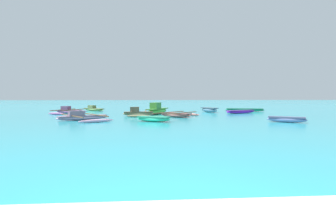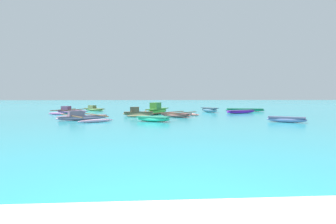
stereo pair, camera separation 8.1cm
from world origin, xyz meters
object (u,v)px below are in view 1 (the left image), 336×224
(moored_boat_0, at_px, (287,119))
(moored_boat_9, at_px, (68,111))
(moored_boat_2, at_px, (245,110))
(moored_boat_1, at_px, (175,115))
(moored_boat_8, at_px, (209,110))
(moored_boat_7, at_px, (157,110))
(moored_boat_4, at_px, (94,109))
(moored_boat_10, at_px, (154,119))
(moored_boat_5, at_px, (82,117))
(moored_boat_6, at_px, (138,113))
(moored_boat_3, at_px, (240,112))

(moored_boat_0, xyz_separation_m, moored_boat_9, (-15.79, 9.69, 0.03))
(moored_boat_2, bearing_deg, moored_boat_1, -124.26)
(moored_boat_0, relative_size, moored_boat_9, 0.50)
(moored_boat_8, bearing_deg, moored_boat_7, -91.96)
(moored_boat_4, height_order, moored_boat_10, moored_boat_4)
(moored_boat_1, relative_size, moored_boat_5, 0.87)
(moored_boat_4, height_order, moored_boat_8, moored_boat_4)
(moored_boat_2, xyz_separation_m, moored_boat_7, (-9.29, -3.28, 0.18))
(moored_boat_0, height_order, moored_boat_5, moored_boat_5)
(moored_boat_1, xyz_separation_m, moored_boat_6, (-2.89, 1.47, 0.06))
(moored_boat_5, distance_m, moored_boat_7, 7.77)
(moored_boat_4, relative_size, moored_boat_7, 0.69)
(moored_boat_2, distance_m, moored_boat_6, 12.26)
(moored_boat_7, bearing_deg, moored_boat_2, -47.24)
(moored_boat_6, bearing_deg, moored_boat_5, -137.32)
(moored_boat_10, bearing_deg, moored_boat_4, 143.06)
(moored_boat_3, bearing_deg, moored_boat_2, 42.26)
(moored_boat_1, bearing_deg, moored_boat_4, 171.88)
(moored_boat_8, height_order, moored_boat_10, moored_boat_8)
(moored_boat_6, distance_m, moored_boat_9, 7.54)
(moored_boat_10, bearing_deg, moored_boat_8, 85.96)
(moored_boat_5, bearing_deg, moored_boat_10, -51.45)
(moored_boat_7, bearing_deg, moored_boat_1, -138.04)
(moored_boat_1, relative_size, moored_boat_8, 1.84)
(moored_boat_3, xyz_separation_m, moored_boat_9, (-15.97, 1.13, 0.06))
(moored_boat_0, height_order, moored_boat_7, moored_boat_7)
(moored_boat_9, bearing_deg, moored_boat_1, -11.57)
(moored_boat_2, xyz_separation_m, moored_boat_5, (-14.48, -9.07, 0.02))
(moored_boat_8, bearing_deg, moored_boat_0, -12.35)
(moored_boat_0, distance_m, moored_boat_7, 11.27)
(moored_boat_4, relative_size, moored_boat_6, 0.89)
(moored_boat_7, relative_size, moored_boat_9, 0.96)
(moored_boat_4, relative_size, moored_boat_5, 0.56)
(moored_boat_3, bearing_deg, moored_boat_5, -176.03)
(moored_boat_2, relative_size, moored_boat_10, 1.76)
(moored_boat_3, distance_m, moored_boat_4, 15.59)
(moored_boat_4, bearing_deg, moored_boat_1, -4.24)
(moored_boat_5, xyz_separation_m, moored_boat_10, (4.73, -1.50, -0.02))
(moored_boat_1, height_order, moored_boat_3, moored_boat_1)
(moored_boat_3, distance_m, moored_boat_10, 11.12)
(moored_boat_0, relative_size, moored_boat_7, 0.52)
(moored_boat_8, xyz_separation_m, moored_boat_9, (-13.48, -0.85, -0.03))
(moored_boat_0, xyz_separation_m, moored_boat_10, (-8.02, 1.05, -0.01))
(moored_boat_3, bearing_deg, moored_boat_6, 174.08)
(moored_boat_0, bearing_deg, moored_boat_9, -178.52)
(moored_boat_5, distance_m, moored_boat_9, 7.76)
(moored_boat_0, distance_m, moored_boat_3, 8.57)
(moored_boat_9, bearing_deg, moored_boat_5, -50.21)
(moored_boat_0, bearing_deg, moored_boat_10, -154.45)
(moored_boat_0, distance_m, moored_boat_1, 7.79)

